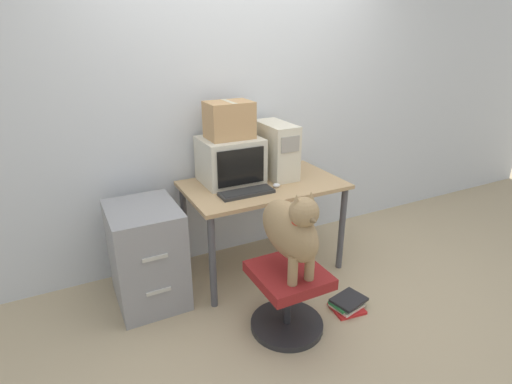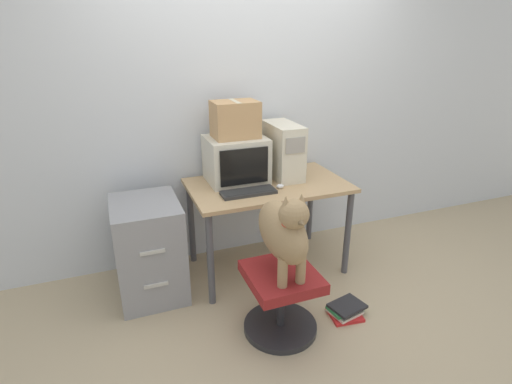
# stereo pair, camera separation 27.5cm
# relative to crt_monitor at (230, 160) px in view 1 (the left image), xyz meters

# --- Properties ---
(ground_plane) EXTENTS (12.00, 12.00, 0.00)m
(ground_plane) POSITION_rel_crt_monitor_xyz_m (0.21, -0.51, -0.92)
(ground_plane) COLOR tan
(wall_back) EXTENTS (8.00, 0.05, 2.60)m
(wall_back) POSITION_rel_crt_monitor_xyz_m (0.21, 0.27, 0.38)
(wall_back) COLOR silver
(wall_back) RESTS_ON ground_plane
(desk) EXTENTS (1.22, 0.72, 0.74)m
(desk) POSITION_rel_crt_monitor_xyz_m (0.21, -0.15, -0.27)
(desk) COLOR tan
(desk) RESTS_ON ground_plane
(crt_monitor) EXTENTS (0.45, 0.40, 0.35)m
(crt_monitor) POSITION_rel_crt_monitor_xyz_m (0.00, 0.00, 0.00)
(crt_monitor) COLOR beige
(crt_monitor) RESTS_ON desk
(pc_tower) EXTENTS (0.21, 0.44, 0.43)m
(pc_tower) POSITION_rel_crt_monitor_xyz_m (0.38, -0.03, 0.04)
(pc_tower) COLOR beige
(pc_tower) RESTS_ON desk
(keyboard) EXTENTS (0.40, 0.15, 0.03)m
(keyboard) POSITION_rel_crt_monitor_xyz_m (-0.01, -0.30, -0.16)
(keyboard) COLOR #2D2D2D
(keyboard) RESTS_ON desk
(computer_mouse) EXTENTS (0.06, 0.04, 0.03)m
(computer_mouse) POSITION_rel_crt_monitor_xyz_m (0.25, -0.28, -0.16)
(computer_mouse) COLOR silver
(computer_mouse) RESTS_ON desk
(office_chair) EXTENTS (0.48, 0.48, 0.44)m
(office_chair) POSITION_rel_crt_monitor_xyz_m (-0.00, -0.90, -0.67)
(office_chair) COLOR #262628
(office_chair) RESTS_ON ground_plane
(dog) EXTENTS (0.21, 0.55, 0.57)m
(dog) POSITION_rel_crt_monitor_xyz_m (-0.00, -0.91, -0.18)
(dog) COLOR #9E7F56
(dog) RESTS_ON office_chair
(filing_cabinet) EXTENTS (0.47, 0.57, 0.73)m
(filing_cabinet) POSITION_rel_crt_monitor_xyz_m (-0.73, -0.17, -0.55)
(filing_cabinet) COLOR gray
(filing_cabinet) RESTS_ON ground_plane
(cardboard_box) EXTENTS (0.34, 0.24, 0.27)m
(cardboard_box) POSITION_rel_crt_monitor_xyz_m (0.00, 0.00, 0.31)
(cardboard_box) COLOR tan
(cardboard_box) RESTS_ON crt_monitor
(book_stack_floor) EXTENTS (0.27, 0.23, 0.08)m
(book_stack_floor) POSITION_rel_crt_monitor_xyz_m (0.48, -0.93, -0.88)
(book_stack_floor) COLOR red
(book_stack_floor) RESTS_ON ground_plane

